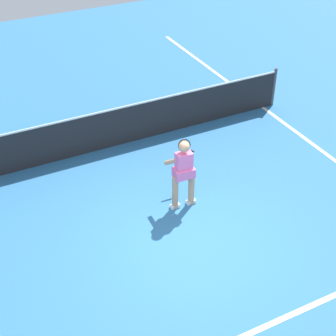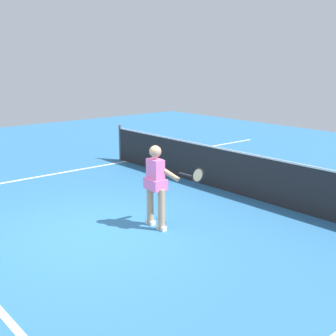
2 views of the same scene
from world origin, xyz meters
name	(u,v)px [view 1 (image 1 of 2)]	position (x,y,z in m)	size (l,w,h in m)	color
ground_plane	(188,245)	(0.00, 0.00, 0.00)	(27.91, 27.91, 0.00)	teal
service_line_marking	(254,332)	(0.00, -2.19, 0.00)	(8.81, 0.10, 0.01)	white
court_net	(111,128)	(0.00, 3.83, 0.51)	(9.49, 0.08, 1.10)	#4C4C51
tennis_player	(183,171)	(0.48, 1.10, 0.85)	(0.81, 0.92, 1.55)	tan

